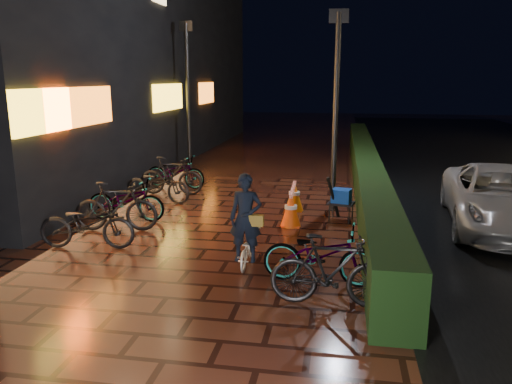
% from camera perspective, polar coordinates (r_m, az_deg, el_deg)
% --- Properties ---
extents(ground, '(80.00, 80.00, 0.00)m').
position_cam_1_polar(ground, '(8.82, -7.71, -8.89)').
color(ground, '#381911').
rests_on(ground, ground).
extents(hedge, '(0.70, 20.00, 1.00)m').
position_cam_1_polar(hedge, '(16.05, 12.40, 2.74)').
color(hedge, black).
rests_on(hedge, ground).
extents(van, '(2.73, 5.06, 1.35)m').
position_cam_1_polar(van, '(12.18, 26.40, -0.66)').
color(van, '#ABABB0').
rests_on(van, ground).
extents(storefront_block, '(12.09, 22.00, 9.00)m').
position_cam_1_polar(storefront_block, '(22.76, -22.97, 15.09)').
color(storefront_block, black).
rests_on(storefront_block, ground).
extents(lamp_post_hedge, '(0.46, 0.13, 4.81)m').
position_cam_1_polar(lamp_post_hedge, '(12.35, 9.12, 9.95)').
color(lamp_post_hedge, black).
rests_on(lamp_post_hedge, ground).
extents(lamp_post_sf, '(0.49, 0.14, 5.15)m').
position_cam_1_polar(lamp_post_sf, '(18.05, -7.79, 11.48)').
color(lamp_post_sf, black).
rests_on(lamp_post_sf, ground).
extents(cyclist, '(0.60, 1.17, 1.67)m').
position_cam_1_polar(cyclist, '(8.77, -1.12, -4.60)').
color(cyclist, white).
rests_on(cyclist, ground).
extents(traffic_barrier, '(0.52, 1.84, 0.74)m').
position_cam_1_polar(traffic_barrier, '(11.85, 4.22, -1.22)').
color(traffic_barrier, '#F04C0C').
rests_on(traffic_barrier, ground).
extents(cart_assembly, '(0.70, 0.59, 1.08)m').
position_cam_1_polar(cart_assembly, '(11.69, 9.66, -0.63)').
color(cart_assembly, black).
rests_on(cart_assembly, ground).
extents(parked_bikes_storefront, '(2.04, 6.40, 1.09)m').
position_cam_1_polar(parked_bikes_storefront, '(12.71, -12.75, 0.10)').
color(parked_bikes_storefront, black).
rests_on(parked_bikes_storefront, ground).
extents(parked_bikes_hedge, '(2.06, 1.44, 1.09)m').
position_cam_1_polar(parked_bikes_hedge, '(7.78, 7.94, -7.86)').
color(parked_bikes_hedge, black).
rests_on(parked_bikes_hedge, ground).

